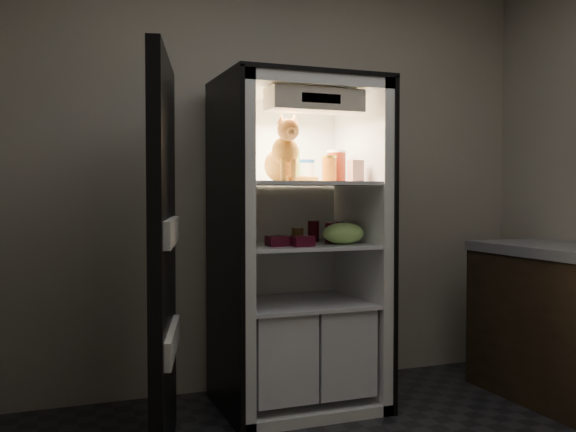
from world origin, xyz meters
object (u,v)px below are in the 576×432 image
object	(u,v)px
cream_carton	(356,171)
condiment_jar	(298,234)
pepper_jar	(336,166)
grape_bag	(343,233)
refrigerator	(296,268)
parmesan_shaker	(293,165)
berry_box_right	(302,241)
soda_can_b	(338,231)
soda_can_a	(313,231)
soda_can_c	(330,232)
berry_box_left	(277,241)
mayo_tub	(306,171)
salsa_jar	(329,169)
tabby_cat	(283,157)

from	to	relation	value
cream_carton	condiment_jar	xyz separation A→B (m)	(-0.27, 0.20, -0.36)
pepper_jar	grape_bag	xyz separation A→B (m)	(-0.04, -0.17, -0.38)
refrigerator	grape_bag	xyz separation A→B (m)	(0.21, -0.19, 0.21)
parmesan_shaker	berry_box_right	size ratio (longest dim) A/B	1.85
cream_carton	pepper_jar	bearing A→B (deg)	99.88
soda_can_b	soda_can_a	bearing A→B (deg)	151.12
parmesan_shaker	soda_can_a	xyz separation A→B (m)	(0.14, 0.04, -0.39)
parmesan_shaker	pepper_jar	bearing A→B (deg)	-7.12
soda_can_c	berry_box_left	distance (m)	0.38
soda_can_c	pepper_jar	bearing A→B (deg)	41.69
soda_can_a	refrigerator	bearing A→B (deg)	-159.48
mayo_tub	salsa_jar	xyz separation A→B (m)	(0.06, -0.19, 0.01)
mayo_tub	soda_can_b	size ratio (longest dim) A/B	1.09
parmesan_shaker	salsa_jar	xyz separation A→B (m)	(0.18, -0.11, -0.03)
parmesan_shaker	berry_box_left	bearing A→B (deg)	-131.05
tabby_cat	soda_can_a	world-z (taller)	tabby_cat
mayo_tub	condiment_jar	xyz separation A→B (m)	(-0.09, -0.09, -0.37)
cream_carton	mayo_tub	bearing A→B (deg)	121.22
salsa_jar	soda_can_c	xyz separation A→B (m)	(0.02, 0.02, -0.37)
salsa_jar	cream_carton	size ratio (longest dim) A/B	1.24
salsa_jar	parmesan_shaker	bearing A→B (deg)	147.74
mayo_tub	grape_bag	xyz separation A→B (m)	(0.11, -0.28, -0.36)
berry_box_left	berry_box_right	world-z (taller)	same
berry_box_left	refrigerator	bearing A→B (deg)	45.41
refrigerator	salsa_jar	distance (m)	0.61
parmesan_shaker	condiment_jar	bearing A→B (deg)	-37.27
parmesan_shaker	condiment_jar	distance (m)	0.40
salsa_jar	berry_box_left	world-z (taller)	salsa_jar
soda_can_c	grape_bag	xyz separation A→B (m)	(0.03, -0.11, 0.00)
soda_can_a	soda_can_c	xyz separation A→B (m)	(0.05, -0.13, -0.00)
tabby_cat	salsa_jar	xyz separation A→B (m)	(0.29, 0.03, -0.06)
refrigerator	parmesan_shaker	size ratio (longest dim) A/B	9.39
soda_can_a	soda_can_c	distance (m)	0.14
refrigerator	soda_can_b	bearing A→B (deg)	-4.44
soda_can_a	mayo_tub	bearing A→B (deg)	124.30
mayo_tub	pepper_jar	xyz separation A→B (m)	(0.15, -0.11, 0.03)
pepper_jar	refrigerator	bearing A→B (deg)	175.92
mayo_tub	soda_can_c	bearing A→B (deg)	-64.20
mayo_tub	pepper_jar	world-z (taller)	pepper_jar
tabby_cat	berry_box_right	xyz separation A→B (m)	(0.06, -0.12, -0.46)
mayo_tub	salsa_jar	size ratio (longest dim) A/B	0.90
mayo_tub	soda_can_a	xyz separation A→B (m)	(0.03, -0.04, -0.35)
pepper_jar	tabby_cat	bearing A→B (deg)	-163.85
refrigerator	parmesan_shaker	world-z (taller)	refrigerator
soda_can_a	soda_can_b	bearing A→B (deg)	-28.88
parmesan_shaker	pepper_jar	xyz separation A→B (m)	(0.26, -0.03, -0.01)
soda_can_a	parmesan_shaker	bearing A→B (deg)	-165.96
condiment_jar	soda_can_c	bearing A→B (deg)	-23.28
tabby_cat	berry_box_left	size ratio (longest dim) A/B	3.37
refrigerator	soda_can_c	size ratio (longest dim) A/B	15.81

